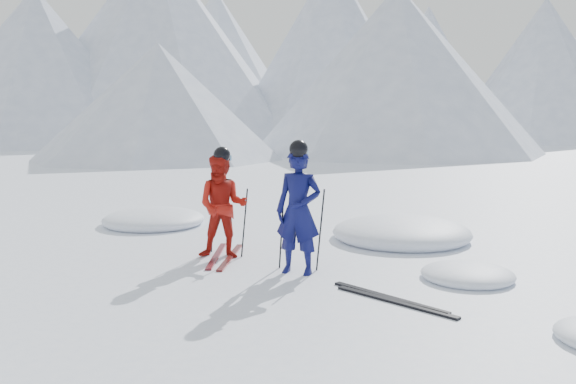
% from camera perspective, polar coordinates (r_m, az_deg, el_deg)
% --- Properties ---
extents(ground, '(160.00, 160.00, 0.00)m').
position_cam_1_polar(ground, '(8.24, 8.95, -8.49)').
color(ground, white).
rests_on(ground, ground).
extents(mountain_range, '(106.15, 62.94, 15.53)m').
position_cam_1_polar(mountain_range, '(43.57, 25.19, 12.72)').
color(mountain_range, '#B2BCD1').
rests_on(mountain_range, ground).
extents(skier_blue, '(0.66, 0.44, 1.77)m').
position_cam_1_polar(skier_blue, '(8.48, 0.98, -1.81)').
color(skier_blue, '#0B0E46').
rests_on(skier_blue, ground).
extents(skier_red, '(0.92, 0.80, 1.62)m').
position_cam_1_polar(skier_red, '(9.47, -6.14, -1.32)').
color(skier_red, '#A8160D').
rests_on(skier_red, ground).
extents(pole_blue_left, '(0.12, 0.08, 1.18)m').
position_cam_1_polar(pole_blue_left, '(8.77, -0.59, -3.46)').
color(pole_blue_left, black).
rests_on(pole_blue_left, ground).
extents(pole_blue_right, '(0.12, 0.07, 1.18)m').
position_cam_1_polar(pole_blue_right, '(8.70, 3.05, -3.56)').
color(pole_blue_right, black).
rests_on(pole_blue_right, ground).
extents(pole_red_left, '(0.11, 0.09, 1.08)m').
position_cam_1_polar(pole_red_left, '(9.86, -7.09, -2.57)').
color(pole_red_left, black).
rests_on(pole_red_left, ground).
extents(pole_red_right, '(0.11, 0.08, 1.08)m').
position_cam_1_polar(pole_red_right, '(9.53, -4.10, -2.89)').
color(pole_red_right, black).
rests_on(pole_red_right, ground).
extents(ski_worn_left, '(0.60, 1.65, 0.03)m').
position_cam_1_polar(ski_worn_left, '(9.67, -6.72, -5.95)').
color(ski_worn_left, black).
rests_on(ski_worn_left, ground).
extents(ski_worn_right, '(0.48, 1.67, 0.03)m').
position_cam_1_polar(ski_worn_right, '(9.57, -5.42, -6.07)').
color(ski_worn_right, black).
rests_on(ski_worn_right, ground).
extents(ski_loose_a, '(1.54, 0.88, 0.03)m').
position_cam_1_polar(ski_loose_a, '(7.63, 9.39, -9.70)').
color(ski_loose_a, black).
rests_on(ski_loose_a, ground).
extents(ski_loose_b, '(1.56, 0.83, 0.03)m').
position_cam_1_polar(ski_loose_b, '(7.47, 9.96, -10.08)').
color(ski_loose_b, black).
rests_on(ski_loose_b, ground).
extents(snow_lumps, '(9.21, 6.01, 0.54)m').
position_cam_1_polar(snow_lumps, '(10.93, 3.24, -4.41)').
color(snow_lumps, white).
rests_on(snow_lumps, ground).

